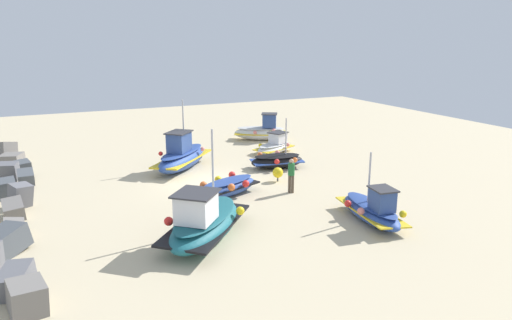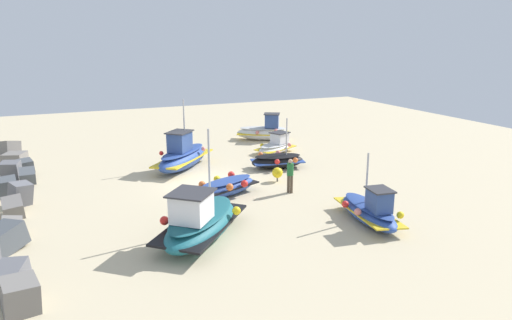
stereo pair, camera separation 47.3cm
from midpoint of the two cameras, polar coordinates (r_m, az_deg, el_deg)
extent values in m
plane|color=beige|center=(24.65, -5.67, -2.69)|extent=(55.84, 55.84, 0.00)
ellipsoid|color=#2D4C9E|center=(19.88, 14.17, -6.26)|extent=(4.06, 1.89, 0.83)
cube|color=gold|center=(19.87, 14.18, -6.16)|extent=(3.90, 1.88, 0.15)
ellipsoid|color=navy|center=(19.77, 14.23, -5.42)|extent=(3.57, 1.63, 0.19)
cube|color=#2D4784|center=(18.99, 15.47, -4.80)|extent=(1.01, 0.86, 0.85)
cube|color=#333338|center=(18.85, 15.57, -3.50)|extent=(1.17, 1.00, 0.06)
cylinder|color=#B7B7BC|center=(19.66, 14.03, -2.11)|extent=(0.08, 0.08, 2.10)
sphere|color=orange|center=(21.08, 14.59, -4.52)|extent=(0.29, 0.29, 0.29)
sphere|color=red|center=(19.88, 11.49, -5.29)|extent=(0.29, 0.29, 0.29)
sphere|color=#EA7F75|center=(20.17, 16.15, -5.20)|extent=(0.29, 0.29, 0.29)
sphere|color=#EA7F75|center=(18.96, 12.99, -6.18)|extent=(0.29, 0.29, 0.29)
sphere|color=yellow|center=(19.33, 17.83, -6.41)|extent=(0.29, 0.29, 0.29)
ellipsoid|color=#1E6670|center=(17.88, -5.87, -7.86)|extent=(4.99, 4.69, 1.03)
cube|color=black|center=(17.86, -5.88, -7.71)|extent=(4.88, 4.60, 0.12)
ellipsoid|color=#1A565F|center=(17.72, -5.91, -6.61)|extent=(4.38, 4.12, 0.19)
cube|color=white|center=(16.82, -7.05, -5.71)|extent=(1.76, 1.75, 1.01)
cube|color=#333338|center=(16.64, -7.11, -3.99)|extent=(2.04, 2.03, 0.06)
cylinder|color=#B7B7BC|center=(17.97, -4.97, -0.94)|extent=(0.08, 0.08, 3.02)
sphere|color=yellow|center=(18.12, -1.65, -6.20)|extent=(0.33, 0.33, 0.33)
sphere|color=red|center=(17.46, -10.33, -7.28)|extent=(0.33, 0.33, 0.33)
ellipsoid|color=black|center=(27.09, 3.15, -0.18)|extent=(1.73, 3.24, 0.83)
cube|color=#2D4C9E|center=(27.08, 3.15, -0.11)|extent=(1.73, 3.12, 0.12)
ellipsoid|color=black|center=(27.01, 3.16, 0.48)|extent=(1.50, 2.85, 0.18)
cylinder|color=#B7B7BC|center=(26.93, 4.25, 2.86)|extent=(0.08, 0.08, 2.11)
sphere|color=orange|center=(26.62, 5.32, -0.02)|extent=(0.30, 0.30, 0.30)
sphere|color=#EA7F75|center=(27.79, 3.20, 0.87)|extent=(0.30, 0.30, 0.30)
sphere|color=red|center=(26.27, 3.11, -0.22)|extent=(0.30, 0.30, 0.30)
sphere|color=orange|center=(27.48, 1.06, 0.66)|extent=(0.30, 0.30, 0.30)
ellipsoid|color=#2D4C9E|center=(27.27, -8.37, 0.11)|extent=(4.75, 4.52, 1.15)
cube|color=gold|center=(27.25, -8.38, 0.22)|extent=(4.62, 4.41, 0.15)
ellipsoid|color=navy|center=(27.16, -8.41, 1.04)|extent=(4.16, 3.95, 0.23)
cube|color=#2D4784|center=(26.74, -8.76, 2.20)|extent=(1.62, 1.60, 1.08)
cube|color=#333338|center=(26.63, -8.81, 3.40)|extent=(1.88, 1.86, 0.06)
cylinder|color=#B7B7BC|center=(27.10, -8.24, 4.32)|extent=(0.08, 0.08, 2.87)
sphere|color=#EA7F75|center=(27.52, -5.93, 1.36)|extent=(0.25, 0.25, 0.25)
sphere|color=red|center=(26.84, -10.95, 0.81)|extent=(0.25, 0.25, 0.25)
ellipsoid|color=white|center=(34.59, 1.23, 3.24)|extent=(3.13, 4.08, 0.99)
cube|color=gold|center=(34.58, 1.23, 3.32)|extent=(3.08, 3.96, 0.13)
ellipsoid|color=beige|center=(34.51, 1.24, 3.89)|extent=(2.73, 3.58, 0.20)
cube|color=#2D4784|center=(34.37, 2.33, 4.79)|extent=(1.26, 1.29, 0.97)
cube|color=#333338|center=(34.29, 2.34, 5.64)|extent=(1.46, 1.49, 0.06)
sphere|color=#EA7F75|center=(35.41, -0.31, 3.95)|extent=(0.26, 0.26, 0.26)
sphere|color=#EA7F75|center=(33.78, 0.56, 3.38)|extent=(0.26, 0.26, 0.26)
sphere|color=yellow|center=(35.29, 1.88, 3.98)|extent=(0.26, 0.26, 0.26)
sphere|color=#EA7F75|center=(33.66, 2.86, 3.61)|extent=(0.26, 0.26, 0.26)
ellipsoid|color=#2D4C9E|center=(22.45, -2.95, -3.35)|extent=(2.32, 3.54, 0.78)
cube|color=black|center=(22.44, -2.95, -3.26)|extent=(2.31, 3.43, 0.07)
ellipsoid|color=navy|center=(22.35, -2.96, -2.57)|extent=(2.04, 3.11, 0.13)
sphere|color=orange|center=(22.32, -5.97, -2.99)|extent=(0.35, 0.35, 0.35)
sphere|color=orange|center=(21.56, -2.59, -3.32)|extent=(0.35, 0.35, 0.35)
sphere|color=yellow|center=(22.88, -4.17, -2.34)|extent=(0.35, 0.35, 0.35)
sphere|color=red|center=(22.19, -0.81, -2.90)|extent=(0.35, 0.35, 0.35)
sphere|color=red|center=(23.47, -2.46, -1.80)|extent=(0.35, 0.35, 0.35)
ellipsoid|color=white|center=(30.71, 2.84, 1.43)|extent=(2.42, 3.27, 0.64)
cube|color=gold|center=(30.71, 2.84, 1.48)|extent=(2.39, 3.18, 0.09)
ellipsoid|color=beige|center=(30.66, 2.85, 1.88)|extent=(2.11, 2.88, 0.13)
cube|color=white|center=(30.89, 3.33, 2.69)|extent=(1.18, 1.23, 0.66)
cube|color=#333338|center=(30.81, 3.34, 3.35)|extent=(1.37, 1.42, 0.06)
sphere|color=yellow|center=(30.72, 1.17, 1.80)|extent=(0.26, 0.26, 0.26)
sphere|color=#EA7F75|center=(30.63, 4.53, 1.84)|extent=(0.26, 0.26, 0.26)
cylinder|color=brown|center=(22.84, 4.56, -2.91)|extent=(0.14, 0.14, 0.89)
cylinder|color=brown|center=(22.78, 4.94, -2.96)|extent=(0.14, 0.14, 0.89)
cylinder|color=#236B33|center=(22.60, 4.79, -1.15)|extent=(0.32, 0.32, 0.59)
sphere|color=tan|center=(22.49, 4.81, -0.15)|extent=(0.22, 0.22, 0.22)
cube|color=slate|center=(14.83, -25.95, -14.62)|extent=(1.29, 1.15, 0.92)
cube|color=slate|center=(15.92, -26.92, -12.81)|extent=(1.44, 1.17, 0.98)
cube|color=#4C5156|center=(18.90, -27.82, -8.53)|extent=(1.74, 1.80, 1.14)
cube|color=slate|center=(19.91, -27.02, -7.56)|extent=(1.28, 0.88, 0.85)
cube|color=slate|center=(22.26, -26.91, -5.27)|extent=(1.39, 0.95, 0.93)
cube|color=slate|center=(23.40, -26.22, -3.77)|extent=(1.10, 1.22, 1.23)
cube|color=#4C5156|center=(25.18, -27.49, -2.95)|extent=(1.25, 0.97, 0.91)
cube|color=#4C5156|center=(27.01, -25.60, -1.82)|extent=(1.30, 0.82, 0.82)
cube|color=slate|center=(27.99, -27.24, -1.14)|extent=(1.06, 1.11, 1.05)
cube|color=#4C5156|center=(29.31, -25.82, -0.64)|extent=(1.32, 0.97, 0.71)
cube|color=slate|center=(31.88, -26.93, 0.28)|extent=(1.65, 1.50, 0.58)
cube|color=slate|center=(33.51, -27.53, 1.21)|extent=(1.76, 1.57, 1.31)
cylinder|color=#3F3F42|center=(24.64, 3.17, -2.40)|extent=(0.08, 0.08, 0.20)
sphere|color=yellow|center=(24.53, 3.18, -1.56)|extent=(0.56, 0.56, 0.56)
camera|label=1|loc=(0.24, -89.47, 0.14)|focal=32.86mm
camera|label=2|loc=(0.24, 90.53, -0.14)|focal=32.86mm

